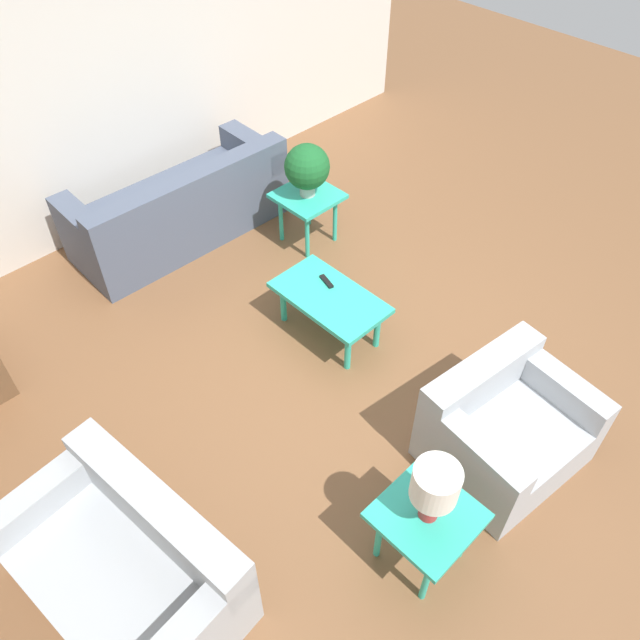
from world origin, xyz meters
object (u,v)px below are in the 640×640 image
at_px(side_table_plant, 308,202).
at_px(table_lamp, 435,487).
at_px(sofa, 181,209).
at_px(armchair, 504,428).
at_px(coffee_table, 329,301).
at_px(potted_plant, 307,167).
at_px(side_table_lamp, 426,521).
at_px(loveseat, 129,567).

bearing_deg(side_table_plant, table_lamp, 148.62).
height_order(sofa, armchair, sofa).
height_order(coffee_table, potted_plant, potted_plant).
relative_size(side_table_plant, table_lamp, 1.20).
height_order(side_table_plant, potted_plant, potted_plant).
height_order(coffee_table, side_table_lamp, side_table_lamp).
height_order(armchair, potted_plant, potted_plant).
bearing_deg(coffee_table, loveseat, 106.73).
bearing_deg(potted_plant, armchair, 165.05).
bearing_deg(loveseat, side_table_lamp, 46.95).
height_order(loveseat, potted_plant, potted_plant).
xyz_separation_m(armchair, loveseat, (0.93, 2.27, -0.01)).
bearing_deg(coffee_table, sofa, 2.62).
distance_m(sofa, loveseat, 3.34).
bearing_deg(table_lamp, potted_plant, -31.38).
bearing_deg(side_table_plant, sofa, 42.74).
relative_size(loveseat, table_lamp, 3.22).
relative_size(loveseat, side_table_lamp, 2.69).
height_order(sofa, potted_plant, potted_plant).
height_order(side_table_plant, side_table_lamp, same).
bearing_deg(coffee_table, potted_plant, -35.60).
bearing_deg(loveseat, side_table_plant, 113.93).
bearing_deg(loveseat, table_lamp, 46.95).
bearing_deg(armchair, table_lamp, -167.84).
distance_m(coffee_table, side_table_lamp, 1.94).
xyz_separation_m(side_table_plant, side_table_lamp, (-2.69, 1.64, 0.00)).
xyz_separation_m(sofa, coffee_table, (-1.86, -0.09, 0.04)).
height_order(armchair, coffee_table, armchair).
relative_size(coffee_table, side_table_lamp, 1.72).
bearing_deg(loveseat, coffee_table, 101.24).
relative_size(sofa, armchair, 1.93).
bearing_deg(sofa, table_lamp, 78.18).
height_order(sofa, loveseat, sofa).
xyz_separation_m(side_table_lamp, potted_plant, (2.69, -1.64, 0.35)).
relative_size(armchair, loveseat, 0.74).
bearing_deg(potted_plant, table_lamp, 148.62).
bearing_deg(potted_plant, sofa, 42.74).
bearing_deg(coffee_table, table_lamp, 151.29).
bearing_deg(side_table_lamp, coffee_table, -28.71).
xyz_separation_m(potted_plant, table_lamp, (-2.69, 1.64, 0.02)).
xyz_separation_m(loveseat, side_table_plant, (1.67, -2.97, 0.16)).
bearing_deg(coffee_table, armchair, -179.37).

